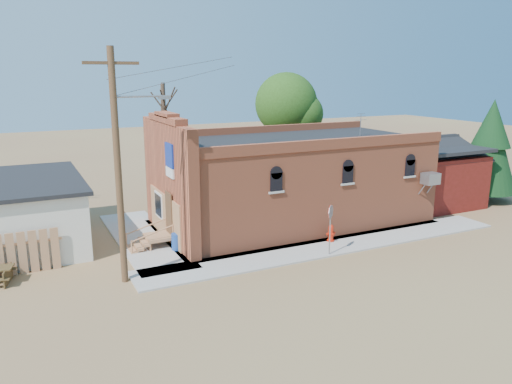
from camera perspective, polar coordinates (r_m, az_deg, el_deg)
name	(u,v)px	position (r m, az deg, el deg)	size (l,w,h in m)	color
ground	(316,258)	(22.61, 6.90, -7.52)	(120.00, 120.00, 0.00)	brown
sidewalk_south	(333,246)	(24.09, 8.75, -6.15)	(19.00, 2.20, 0.08)	#9E9991
sidewalk_west	(143,238)	(25.52, -12.74, -5.21)	(2.60, 10.00, 0.08)	#9E9991
brick_bar	(288,181)	(27.28, 3.67, 1.31)	(16.40, 7.97, 6.30)	#C8603D
red_shed	(424,167)	(33.24, 18.61, 2.69)	(5.40, 6.40, 4.30)	#53150E
utility_pole	(119,163)	(19.44, -15.38, 3.26)	(3.12, 0.26, 9.00)	#522E21
tree_bare_near	(164,108)	(31.91, -10.48, 9.44)	(2.80, 2.80, 7.65)	#443026
tree_leafy	(286,104)	(35.86, 3.46, 10.00)	(4.40, 4.40, 8.15)	#443026
evergreen_tree	(490,144)	(34.99, 25.21, 5.02)	(3.60, 3.60, 6.50)	#443026
fire_hydrant	(331,233)	(24.55, 8.56, -4.66)	(0.46, 0.42, 0.83)	red
stop_sign	(330,216)	(22.39, 8.50, -2.78)	(0.51, 0.45, 2.31)	gray
trash_barrel	(177,242)	(23.45, -9.03, -5.62)	(0.50, 0.50, 0.76)	navy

